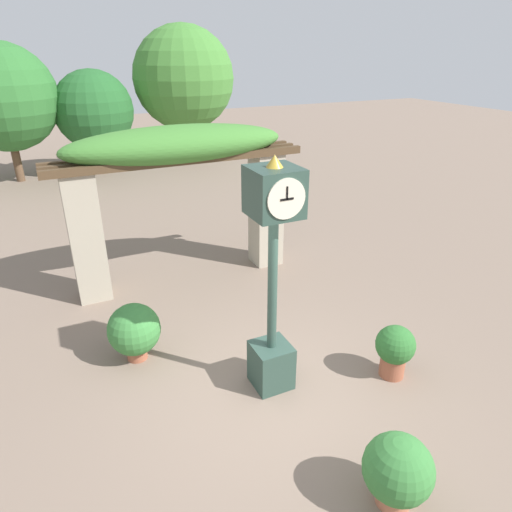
{
  "coord_description": "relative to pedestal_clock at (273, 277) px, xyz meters",
  "views": [
    {
      "loc": [
        -2.33,
        -4.38,
        4.42
      ],
      "look_at": [
        0.09,
        0.73,
        1.81
      ],
      "focal_mm": 32.0,
      "sensor_mm": 36.0,
      "label": 1
    }
  ],
  "objects": [
    {
      "name": "ground_plane",
      "position": [
        -0.09,
        -0.23,
        -1.73
      ],
      "size": [
        60.0,
        60.0,
        0.0
      ],
      "primitive_type": "plane",
      "color": "#7F6B5B"
    },
    {
      "name": "pedestal_clock",
      "position": [
        0.0,
        0.0,
        0.0
      ],
      "size": [
        0.59,
        0.64,
        3.3
      ],
      "color": "#2D473D",
      "rests_on": "ground"
    },
    {
      "name": "pergola",
      "position": [
        -0.09,
        3.71,
        0.55
      ],
      "size": [
        4.87,
        1.18,
        3.12
      ],
      "color": "#A89E89",
      "rests_on": "ground"
    },
    {
      "name": "potted_plant_near_left",
      "position": [
        0.32,
        -2.23,
        -1.26
      ],
      "size": [
        0.74,
        0.74,
        0.86
      ],
      "color": "#B26B4C",
      "rests_on": "ground"
    },
    {
      "name": "potted_plant_near_right",
      "position": [
        -1.61,
        1.41,
        -1.22
      ],
      "size": [
        0.8,
        0.8,
        0.93
      ],
      "color": "#9E563D",
      "rests_on": "ground"
    },
    {
      "name": "potted_plant_far_left",
      "position": [
        1.7,
        -0.59,
        -1.26
      ],
      "size": [
        0.57,
        0.57,
        0.82
      ],
      "color": "#9E563D",
      "rests_on": "ground"
    },
    {
      "name": "tree_line",
      "position": [
        0.25,
        13.57,
        1.23
      ],
      "size": [
        10.06,
        3.89,
        5.24
      ],
      "color": "brown",
      "rests_on": "ground"
    }
  ]
}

